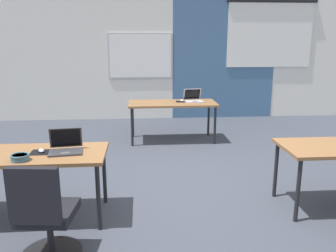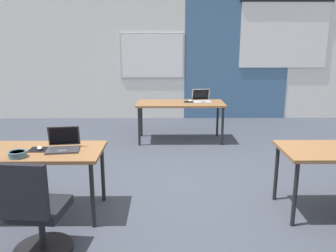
{
  "view_description": "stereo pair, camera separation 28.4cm",
  "coord_description": "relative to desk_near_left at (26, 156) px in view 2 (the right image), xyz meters",
  "views": [
    {
      "loc": [
        -0.58,
        -4.1,
        1.86
      ],
      "look_at": [
        -0.25,
        0.07,
        0.81
      ],
      "focal_mm": 37.43,
      "sensor_mm": 36.0,
      "label": 1
    },
    {
      "loc": [
        -0.29,
        -4.11,
        1.86
      ],
      "look_at": [
        -0.25,
        0.07,
        0.81
      ],
      "focal_mm": 37.43,
      "sensor_mm": 36.0,
      "label": 2
    }
  ],
  "objects": [
    {
      "name": "mouse_far_right",
      "position": [
        1.93,
        2.87,
        0.08
      ],
      "size": [
        0.09,
        0.11,
        0.03
      ],
      "color": "silver",
      "rests_on": "mousepad_far_right"
    },
    {
      "name": "back_wall_assembly",
      "position": [
        1.8,
        4.8,
        0.75
      ],
      "size": [
        10.0,
        0.27,
        2.8
      ],
      "color": "silver",
      "rests_on": "ground"
    },
    {
      "name": "ground_plane",
      "position": [
        1.75,
        0.6,
        -0.66
      ],
      "size": [
        24.0,
        24.0,
        0.0
      ],
      "color": "#383D47"
    },
    {
      "name": "snack_bowl",
      "position": [
        0.01,
        -0.22,
        0.1
      ],
      "size": [
        0.18,
        0.18,
        0.06
      ],
      "color": "#3D6070",
      "rests_on": "desk_near_left"
    },
    {
      "name": "mousepad_near_left_inner",
      "position": [
        0.14,
        0.01,
        0.06
      ],
      "size": [
        0.22,
        0.19,
        0.0
      ],
      "color": "black",
      "rests_on": "desk_near_left"
    },
    {
      "name": "chair_near_left_inner",
      "position": [
        0.36,
        -0.79,
        -0.28
      ],
      "size": [
        0.52,
        0.56,
        0.92
      ],
      "rotation": [
        0.0,
        0.0,
        3.04
      ],
      "color": "black",
      "rests_on": "ground"
    },
    {
      "name": "mousepad_far_right",
      "position": [
        1.93,
        2.87,
        0.06
      ],
      "size": [
        0.22,
        0.19,
        0.0
      ],
      "color": "black",
      "rests_on": "desk_far_center"
    },
    {
      "name": "laptop_near_left_inner",
      "position": [
        0.39,
        0.02,
        0.11
      ],
      "size": [
        0.36,
        0.32,
        0.23
      ],
      "rotation": [
        0.0,
        0.0,
        0.13
      ],
      "color": "#333338",
      "rests_on": "desk_near_left"
    },
    {
      "name": "mouse_near_left_inner",
      "position": [
        0.14,
        0.01,
        0.08
      ],
      "size": [
        0.09,
        0.11,
        0.03
      ],
      "color": "#B2B2B7",
      "rests_on": "mousepad_near_left_inner"
    },
    {
      "name": "desk_near_left",
      "position": [
        0.0,
        0.0,
        0.0
      ],
      "size": [
        1.6,
        0.7,
        0.72
      ],
      "color": "brown",
      "rests_on": "ground"
    },
    {
      "name": "desk_far_center",
      "position": [
        1.75,
        2.8,
        0.0
      ],
      "size": [
        1.6,
        0.7,
        0.72
      ],
      "color": "brown",
      "rests_on": "ground"
    },
    {
      "name": "laptop_far_right",
      "position": [
        2.15,
        2.87,
        0.11
      ],
      "size": [
        0.36,
        0.34,
        0.23
      ],
      "rotation": [
        0.0,
        0.0,
        0.12
      ],
      "color": "#B7B7BC",
      "rests_on": "desk_far_center"
    }
  ]
}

